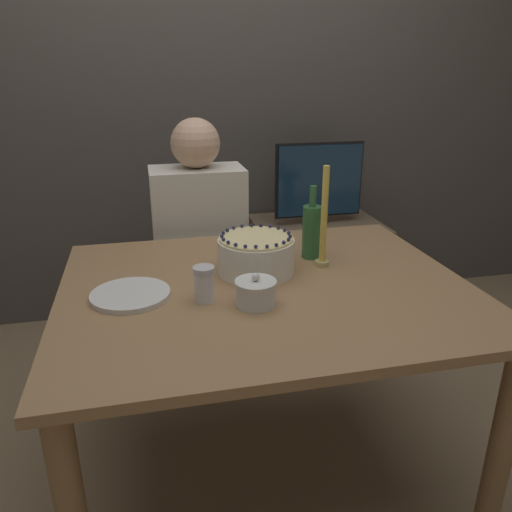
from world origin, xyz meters
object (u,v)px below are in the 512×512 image
bottle (312,230)px  tv_monitor (319,182)px  cake (256,255)px  person_man_blue_shirt (201,268)px  sugar_shaker (204,284)px  candle (324,225)px  sugar_bowl (256,292)px

bottle → tv_monitor: size_ratio=0.54×
cake → person_man_blue_shirt: bearing=101.1°
cake → sugar_shaker: bearing=-137.7°
person_man_blue_shirt → bottle: bearing=123.9°
sugar_shaker → candle: bearing=23.2°
tv_monitor → person_man_blue_shirt: bearing=-150.9°
sugar_bowl → tv_monitor: tv_monitor is taller
sugar_bowl → person_man_blue_shirt: bearing=94.4°
sugar_shaker → bottle: (0.42, 0.27, 0.05)m
sugar_bowl → tv_monitor: bearing=62.9°
sugar_shaker → candle: 0.48m
sugar_bowl → bottle: 0.44m
cake → sugar_bowl: bearing=-103.1°
sugar_shaker → tv_monitor: size_ratio=0.22×
sugar_bowl → person_man_blue_shirt: person_man_blue_shirt is taller
bottle → candle: bearing=-83.7°
cake → tv_monitor: tv_monitor is taller
sugar_bowl → person_man_blue_shirt: size_ratio=0.10×
sugar_shaker → bottle: bottle is taller
cake → candle: candle is taller
person_man_blue_shirt → candle: bearing=120.5°
cake → bottle: bottle is taller
candle → tv_monitor: size_ratio=0.71×
sugar_bowl → candle: bearing=39.8°
sugar_bowl → tv_monitor: 1.38m
sugar_shaker → person_man_blue_shirt: (0.08, 0.79, -0.27)m
sugar_bowl → person_man_blue_shirt: 0.88m
person_man_blue_shirt → cake: bearing=101.1°
sugar_bowl → candle: (0.29, 0.24, 0.11)m
tv_monitor → bottle: bearing=-111.3°
cake → sugar_bowl: (-0.05, -0.23, -0.02)m
cake → sugar_shaker: 0.26m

